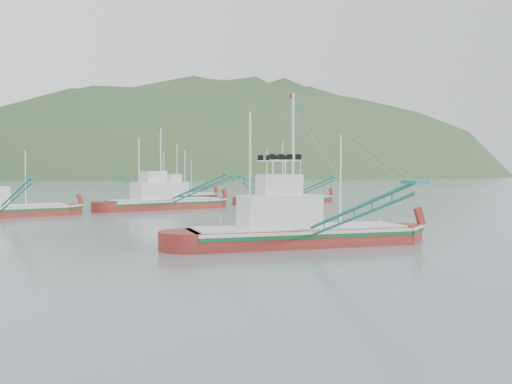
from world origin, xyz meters
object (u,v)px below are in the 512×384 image
bg_boat_right (284,194)px  bg_boat_far (163,196)px  bg_boat_extra (178,189)px  main_boat (298,216)px

bg_boat_right → bg_boat_far: bg_boat_far is taller
bg_boat_far → bg_boat_extra: (10.08, 18.65, 0.21)m
bg_boat_extra → bg_boat_far: bearing=-135.9°
main_boat → bg_boat_right: bearing=70.6°
main_boat → bg_boat_extra: bearing=87.5°
main_boat → bg_boat_right: size_ratio=1.03×
bg_boat_far → bg_boat_extra: 21.20m
main_boat → bg_boat_extra: (15.98, 56.01, -0.01)m
main_boat → bg_boat_extra: size_ratio=1.06×
bg_boat_right → bg_boat_extra: 18.51m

